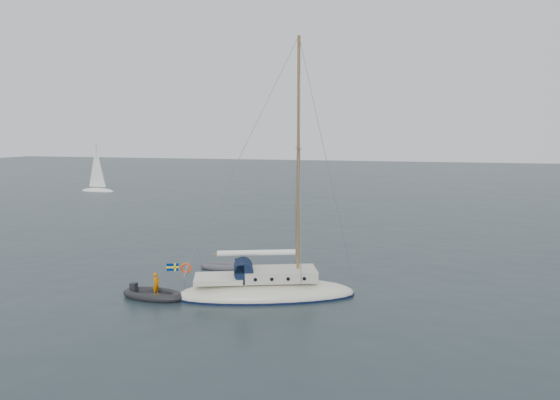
% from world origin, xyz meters
% --- Properties ---
extents(ground, '(300.00, 300.00, 0.00)m').
position_xyz_m(ground, '(0.00, 0.00, 0.00)').
color(ground, black).
rests_on(ground, ground).
extents(sailboat, '(10.25, 3.07, 14.59)m').
position_xyz_m(sailboat, '(-0.30, -2.84, 1.10)').
color(sailboat, beige).
rests_on(sailboat, ground).
extents(dinghy, '(2.89, 1.30, 0.41)m').
position_xyz_m(dinghy, '(-5.11, 2.27, 0.18)').
color(dinghy, '#505055').
rests_on(dinghy, ground).
extents(rib, '(3.72, 1.69, 1.44)m').
position_xyz_m(rib, '(-6.16, -4.75, 0.23)').
color(rib, black).
rests_on(rib, ground).
extents(distant_yacht_a, '(5.87, 3.13, 7.78)m').
position_xyz_m(distant_yacht_a, '(-42.50, 42.11, 3.33)').
color(distant_yacht_a, white).
rests_on(distant_yacht_a, ground).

